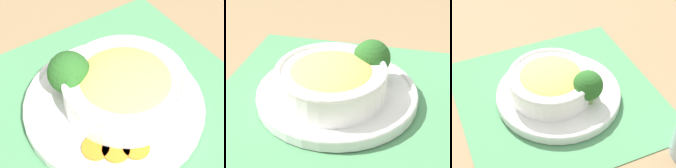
# 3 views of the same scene
# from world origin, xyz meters

# --- Properties ---
(ground_plane) EXTENTS (4.00, 4.00, 0.00)m
(ground_plane) POSITION_xyz_m (0.00, 0.00, 0.00)
(ground_plane) COLOR #8C704C
(placemat) EXTENTS (0.46, 0.47, 0.00)m
(placemat) POSITION_xyz_m (0.00, 0.00, 0.00)
(placemat) COLOR #4C8C59
(placemat) RESTS_ON ground_plane
(plate) EXTENTS (0.28, 0.28, 0.02)m
(plate) POSITION_xyz_m (0.00, 0.00, 0.02)
(plate) COLOR white
(plate) RESTS_ON placemat
(bowl) EXTENTS (0.19, 0.19, 0.07)m
(bowl) POSITION_xyz_m (-0.01, -0.02, 0.05)
(bowl) COLOR white
(bowl) RESTS_ON plate
(broccoli_floret) EXTENTS (0.07, 0.07, 0.08)m
(broccoli_floret) POSITION_xyz_m (0.05, 0.04, 0.07)
(broccoli_floret) COLOR #759E51
(broccoli_floret) RESTS_ON plate
(carrot_slice_near) EXTENTS (0.04, 0.04, 0.01)m
(carrot_slice_near) POSITION_xyz_m (-0.05, 0.07, 0.02)
(carrot_slice_near) COLOR orange
(carrot_slice_near) RESTS_ON plate
(carrot_slice_middle) EXTENTS (0.04, 0.04, 0.01)m
(carrot_slice_middle) POSITION_xyz_m (-0.07, 0.05, 0.02)
(carrot_slice_middle) COLOR orange
(carrot_slice_middle) RESTS_ON plate
(carrot_slice_far) EXTENTS (0.04, 0.04, 0.01)m
(carrot_slice_far) POSITION_xyz_m (-0.09, 0.03, 0.02)
(carrot_slice_far) COLOR orange
(carrot_slice_far) RESTS_ON plate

